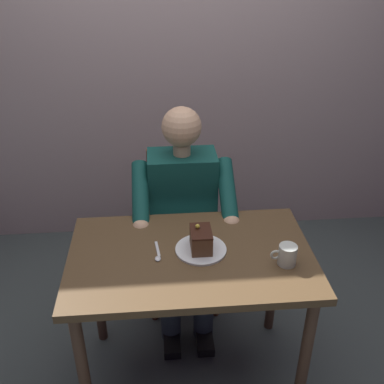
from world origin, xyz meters
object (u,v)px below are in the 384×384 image
object	(u,v)px
seated_person	(184,217)
dining_table	(191,272)
chair	(182,220)
cake_slice	(201,239)
dessert_spoon	(158,254)
coffee_cup	(287,255)

from	to	relation	value
seated_person	dining_table	bearing A→B (deg)	90.00
chair	seated_person	xyz separation A→B (m)	(0.00, 0.18, 0.14)
seated_person	cake_slice	size ratio (longest dim) A/B	9.49
dining_table	dessert_spoon	distance (m)	0.18
seated_person	coffee_cup	xyz separation A→B (m)	(-0.39, 0.57, 0.16)
chair	dessert_spoon	size ratio (longest dim) A/B	6.39
dining_table	coffee_cup	bearing A→B (deg)	165.21
dining_table	cake_slice	world-z (taller)	cake_slice
dining_table	seated_person	world-z (taller)	seated_person
dining_table	chair	xyz separation A→B (m)	(0.00, -0.65, -0.15)
dining_table	dessert_spoon	bearing A→B (deg)	-0.91
dining_table	seated_person	bearing A→B (deg)	-90.00
dining_table	coffee_cup	world-z (taller)	coffee_cup
cake_slice	dessert_spoon	xyz separation A→B (m)	(0.19, 0.02, -0.05)
dining_table	dessert_spoon	size ratio (longest dim) A/B	7.41
coffee_cup	cake_slice	bearing A→B (deg)	-19.57
cake_slice	chair	bearing A→B (deg)	-85.82
dessert_spoon	cake_slice	bearing A→B (deg)	-174.73
dining_table	cake_slice	distance (m)	0.17
dining_table	dessert_spoon	world-z (taller)	dessert_spoon
coffee_cup	chair	bearing A→B (deg)	-62.33
cake_slice	coffee_cup	distance (m)	0.37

